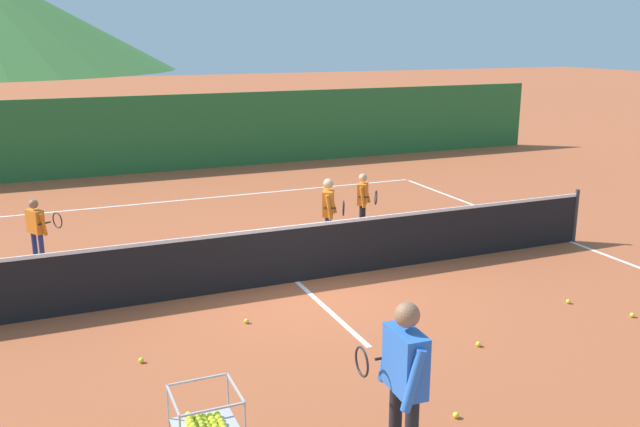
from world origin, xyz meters
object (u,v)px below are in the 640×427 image
object	(u,v)px
tennis_ball_9	(632,315)
tennis_ball_1	(456,415)
tennis_ball_5	(478,344)
tennis_ball_8	(568,301)
student_2	(363,198)
tennis_net	(296,253)
instructor	(404,373)
tennis_ball_3	(246,321)
ball_cart	(204,425)
student_0	(37,226)
student_1	(329,208)
tennis_ball_7	(141,360)

from	to	relation	value
tennis_ball_9	tennis_ball_1	bearing A→B (deg)	-161.83
tennis_ball_5	tennis_ball_8	xyz separation A→B (m)	(2.14, 0.69, 0.00)
student_2	tennis_ball_1	xyz separation A→B (m)	(-2.20, -6.66, -0.72)
tennis_net	instructor	world-z (taller)	instructor
instructor	tennis_ball_5	bearing A→B (deg)	40.39
instructor	student_2	world-z (taller)	instructor
tennis_ball_1	tennis_ball_5	distance (m)	1.83
student_2	tennis_ball_3	bearing A→B (deg)	-135.89
tennis_ball_1	ball_cart	bearing A→B (deg)	-179.49
student_0	student_2	bearing A→B (deg)	-4.16
instructor	student_2	bearing A→B (deg)	66.17
tennis_net	tennis_ball_3	xyz separation A→B (m)	(-1.25, -1.29, -0.47)
student_1	tennis_ball_5	size ratio (longest dim) A/B	20.25
student_2	tennis_ball_5	world-z (taller)	student_2
tennis_ball_1	tennis_ball_9	distance (m)	4.07
tennis_net	ball_cart	world-z (taller)	tennis_net
student_1	tennis_ball_8	distance (m)	4.56
tennis_net	tennis_ball_1	size ratio (longest dim) A/B	173.28
ball_cart	tennis_ball_1	size ratio (longest dim) A/B	13.22
student_0	ball_cart	world-z (taller)	student_0
tennis_ball_7	tennis_ball_9	bearing A→B (deg)	-11.08
tennis_ball_8	tennis_ball_9	distance (m)	0.90
tennis_ball_7	tennis_ball_8	size ratio (longest dim) A/B	1.00
tennis_net	student_0	world-z (taller)	student_0
tennis_net	tennis_ball_3	distance (m)	1.86
ball_cart	tennis_ball_3	world-z (taller)	ball_cart
tennis_net	instructor	xyz separation A→B (m)	(-0.91, -5.08, 0.51)
tennis_ball_3	tennis_ball_5	bearing A→B (deg)	-36.27
tennis_ball_9	ball_cart	bearing A→B (deg)	-168.87
tennis_ball_3	tennis_ball_8	xyz separation A→B (m)	(4.72, -1.20, 0.00)
student_0	tennis_ball_3	bearing A→B (deg)	-55.94
student_2	ball_cart	bearing A→B (deg)	-126.25
student_1	tennis_ball_9	bearing A→B (deg)	-59.14
tennis_ball_5	student_2	bearing A→B (deg)	79.82
ball_cart	tennis_ball_1	distance (m)	2.76
tennis_net	tennis_ball_3	size ratio (longest dim) A/B	173.28
student_0	tennis_ball_1	bearing A→B (deg)	-60.91
ball_cart	tennis_ball_5	xyz separation A→B (m)	(3.95, 1.36, -0.56)
student_0	tennis_ball_1	distance (m)	8.16
student_0	ball_cart	size ratio (longest dim) A/B	1.32
student_1	tennis_ball_7	size ratio (longest dim) A/B	20.25
tennis_net	instructor	size ratio (longest dim) A/B	7.00
tennis_ball_9	tennis_ball_7	bearing A→B (deg)	168.92
student_2	tennis_ball_1	distance (m)	7.05
tennis_ball_5	tennis_ball_7	distance (m)	4.32
tennis_net	tennis_ball_7	bearing A→B (deg)	-145.54
student_2	tennis_ball_8	bearing A→B (deg)	-75.65
tennis_ball_5	tennis_ball_8	bearing A→B (deg)	17.94
student_2	tennis_ball_5	xyz separation A→B (m)	(-0.95, -5.32, -0.72)
tennis_ball_5	tennis_ball_9	size ratio (longest dim) A/B	1.00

